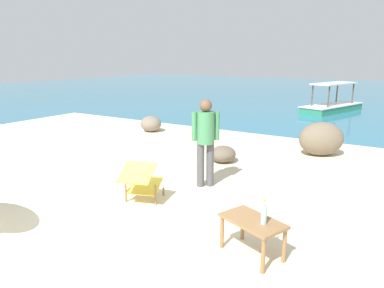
# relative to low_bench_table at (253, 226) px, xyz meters

# --- Properties ---
(sand_beach) EXTENTS (18.00, 14.00, 0.04)m
(sand_beach) POSITION_rel_low_bench_table_xyz_m (-2.00, -0.33, -0.40)
(sand_beach) COLOR beige
(sand_beach) RESTS_ON ground
(water_surface) EXTENTS (60.00, 36.00, 0.03)m
(water_surface) POSITION_rel_low_bench_table_xyz_m (-2.00, 21.67, -0.42)
(water_surface) COLOR teal
(water_surface) RESTS_ON ground
(low_bench_table) EXTENTS (0.87, 0.69, 0.46)m
(low_bench_table) POSITION_rel_low_bench_table_xyz_m (0.00, 0.00, 0.00)
(low_bench_table) COLOR olive
(low_bench_table) RESTS_ON sand_beach
(bottle) EXTENTS (0.07, 0.07, 0.30)m
(bottle) POSITION_rel_low_bench_table_xyz_m (0.14, -0.03, 0.20)
(bottle) COLOR #A3C6D1
(bottle) RESTS_ON low_bench_table
(deck_chair_near) EXTENTS (0.75, 0.89, 0.68)m
(deck_chair_near) POSITION_rel_low_bench_table_xyz_m (-2.16, 0.55, 0.00)
(deck_chair_near) COLOR olive
(deck_chair_near) RESTS_ON sand_beach
(person_standing) EXTENTS (0.41, 0.36, 1.62)m
(person_standing) POSITION_rel_low_bench_table_xyz_m (-1.64, 1.77, 0.56)
(person_standing) COLOR #4C4C51
(person_standing) RESTS_ON sand_beach
(shore_rock_large) EXTENTS (0.76, 0.80, 0.37)m
(shore_rock_large) POSITION_rel_low_bench_table_xyz_m (-2.05, 3.35, -0.20)
(shore_rock_large) COLOR #6B5B4C
(shore_rock_large) RESTS_ON sand_beach
(shore_rock_medium) EXTENTS (0.92, 0.89, 0.50)m
(shore_rock_medium) POSITION_rel_low_bench_table_xyz_m (-5.61, 5.22, -0.13)
(shore_rock_medium) COLOR gray
(shore_rock_medium) RESTS_ON sand_beach
(shore_rock_small) EXTENTS (1.33, 1.25, 0.83)m
(shore_rock_small) POSITION_rel_low_bench_table_xyz_m (-0.26, 5.10, 0.03)
(shore_rock_small) COLOR #756651
(shore_rock_small) RESTS_ON sand_beach
(boat_green) EXTENTS (2.26, 3.85, 1.29)m
(boat_green) POSITION_rel_low_bench_table_xyz_m (-1.41, 13.14, -0.13)
(boat_green) COLOR #338E66
(boat_green) RESTS_ON water_surface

